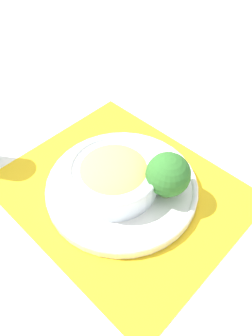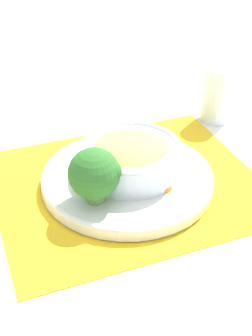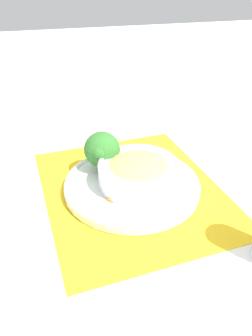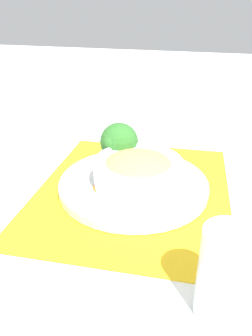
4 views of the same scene
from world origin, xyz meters
TOP-DOWN VIEW (x-y plane):
  - ground_plane at (0.00, 0.00)m, footprint 4.00×4.00m
  - placemat at (0.00, 0.00)m, footprint 0.46×0.39m
  - plate at (0.00, 0.00)m, footprint 0.29×0.29m
  - bowl at (-0.01, -0.01)m, footprint 0.17×0.17m
  - broccoli_floret at (0.07, 0.05)m, footprint 0.08×0.08m
  - carrot_slice_near at (-0.04, 0.05)m, footprint 0.04×0.04m
  - carrot_slice_middle at (-0.05, 0.03)m, footprint 0.04×0.04m
  - carrot_slice_far at (-0.06, 0.02)m, footprint 0.04×0.04m
  - carrot_slice_extra at (-0.06, -0.00)m, footprint 0.04×0.04m

SIDE VIEW (x-z plane):
  - ground_plane at x=0.00m, z-range 0.00..0.00m
  - placemat at x=0.00m, z-range 0.00..0.00m
  - plate at x=0.00m, z-range 0.00..0.03m
  - carrot_slice_near at x=-0.04m, z-range 0.02..0.03m
  - carrot_slice_middle at x=-0.05m, z-range 0.02..0.03m
  - carrot_slice_far at x=-0.06m, z-range 0.02..0.03m
  - carrot_slice_extra at x=-0.06m, z-range 0.02..0.03m
  - bowl at x=-0.01m, z-range 0.02..0.08m
  - broccoli_floret at x=0.07m, z-range 0.02..0.11m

